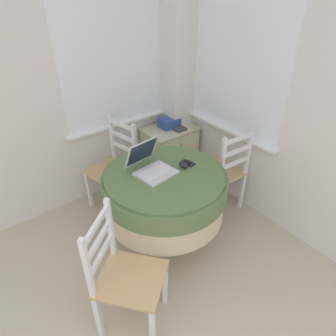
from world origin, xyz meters
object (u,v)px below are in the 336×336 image
corner_cabinet (170,153)px  laptop (151,165)px  cell_phone (188,163)px  round_dining_table (165,191)px  dining_chair_near_right_window (223,172)px  book_on_cabinet (178,128)px  computer_mouse (183,165)px  dining_chair_camera_near (124,276)px  dining_chair_near_back_window (115,168)px  storage_box (169,123)px

corner_cabinet → laptop: bearing=-136.1°
cell_phone → round_dining_table: bearing=-178.0°
round_dining_table → dining_chair_near_right_window: size_ratio=1.09×
book_on_cabinet → computer_mouse: bearing=-126.2°
dining_chair_camera_near → corner_cabinet: dining_chair_camera_near is taller
round_dining_table → laptop: bearing=120.4°
computer_mouse → cell_phone: 0.08m
dining_chair_near_right_window → dining_chair_camera_near: (-1.41, -0.47, 0.00)m
computer_mouse → book_on_cabinet: (0.58, 0.80, -0.13)m
round_dining_table → dining_chair_camera_near: size_ratio=1.09×
book_on_cabinet → dining_chair_camera_near: bearing=-139.6°
dining_chair_near_right_window → dining_chair_camera_near: bearing=-161.5°
dining_chair_near_back_window → storage_box: size_ratio=4.27×
dining_chair_camera_near → book_on_cabinet: (1.41, 1.20, 0.21)m
cell_phone → dining_chair_near_back_window: dining_chair_near_back_window is taller
cell_phone → computer_mouse: bearing=-161.1°
storage_box → dining_chair_camera_near: bearing=-136.5°
dining_chair_near_back_window → laptop: bearing=-90.2°
laptop → book_on_cabinet: size_ratio=2.04×
cell_phone → dining_chair_near_right_window: dining_chair_near_right_window is taller
round_dining_table → dining_chair_near_back_window: 0.79m
dining_chair_camera_near → dining_chair_near_back_window: bearing=63.7°
dining_chair_camera_near → book_on_cabinet: bearing=40.4°
storage_box → corner_cabinet: bearing=-111.7°
dining_chair_near_right_window → book_on_cabinet: dining_chair_near_right_window is taller
round_dining_table → corner_cabinet: 1.13m
laptop → storage_box: 1.11m
round_dining_table → book_on_cabinet: (0.77, 0.78, 0.07)m
laptop → corner_cabinet: bearing=43.9°
laptop → dining_chair_near_back_window: (0.00, 0.67, -0.37)m
cell_phone → book_on_cabinet: size_ratio=0.67×
round_dining_table → corner_cabinet: bearing=49.9°
dining_chair_near_back_window → corner_cabinet: (0.77, 0.07, -0.13)m
laptop → dining_chair_near_right_window: laptop is taller
computer_mouse → book_on_cabinet: bearing=53.8°
dining_chair_near_back_window → book_on_cabinet: size_ratio=5.06×
computer_mouse → corner_cabinet: computer_mouse is taller
cell_phone → dining_chair_near_back_window: (-0.31, 0.76, -0.32)m
dining_chair_near_back_window → dining_chair_camera_near: same height
cell_phone → storage_box: bearing=61.7°
laptop → dining_chair_near_back_window: laptop is taller
storage_box → book_on_cabinet: (0.04, -0.10, -0.04)m
laptop → computer_mouse: laptop is taller
cell_phone → dining_chair_camera_near: (-0.90, -0.43, -0.32)m
storage_box → round_dining_table: bearing=-129.5°
dining_chair_near_back_window → corner_cabinet: 0.78m
dining_chair_camera_near → storage_box: 1.91m
storage_box → dining_chair_near_back_window: bearing=-172.0°
storage_box → computer_mouse: bearing=-121.1°
round_dining_table → storage_box: (0.73, 0.88, 0.11)m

